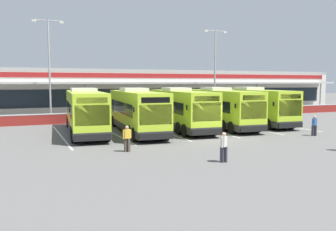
{
  "coord_description": "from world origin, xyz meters",
  "views": [
    {
      "loc": [
        -13.52,
        -22.91,
        4.26
      ],
      "look_at": [
        -2.48,
        3.0,
        1.6
      ],
      "focal_mm": 37.6,
      "sensor_mm": 36.0,
      "label": 1
    }
  ],
  "objects_px": {
    "coach_bus_left_centre": "(136,112)",
    "pedestrian_in_dark_coat": "(224,146)",
    "coach_bus_leftmost": "(85,112)",
    "coach_bus_right_centre": "(220,108)",
    "lamp_post_centre": "(215,67)",
    "pedestrian_near_bin": "(314,125)",
    "coach_bus_centre": "(180,110)",
    "pedestrian_child": "(127,138)",
    "coach_bus_rightmost": "(253,107)",
    "lamp_post_west": "(49,63)"
  },
  "relations": [
    {
      "from": "coach_bus_left_centre",
      "to": "pedestrian_in_dark_coat",
      "type": "bearing_deg",
      "value": -86.35
    },
    {
      "from": "coach_bus_leftmost",
      "to": "pedestrian_in_dark_coat",
      "type": "distance_m",
      "value": 14.62
    },
    {
      "from": "coach_bus_left_centre",
      "to": "coach_bus_right_centre",
      "type": "distance_m",
      "value": 8.59
    },
    {
      "from": "coach_bus_right_centre",
      "to": "lamp_post_centre",
      "type": "distance_m",
      "value": 13.2
    },
    {
      "from": "pedestrian_near_bin",
      "to": "lamp_post_centre",
      "type": "xyz_separation_m",
      "value": [
        1.95,
        18.86,
        5.42
      ]
    },
    {
      "from": "coach_bus_centre",
      "to": "pedestrian_near_bin",
      "type": "xyz_separation_m",
      "value": [
        8.2,
        -7.91,
        -0.91
      ]
    },
    {
      "from": "coach_bus_centre",
      "to": "pedestrian_child",
      "type": "height_order",
      "value": "coach_bus_centre"
    },
    {
      "from": "coach_bus_rightmost",
      "to": "pedestrian_child",
      "type": "xyz_separation_m",
      "value": [
        -16.1,
        -9.1,
        -0.91
      ]
    },
    {
      "from": "coach_bus_left_centre",
      "to": "pedestrian_child",
      "type": "bearing_deg",
      "value": -111.85
    },
    {
      "from": "pedestrian_child",
      "to": "coach_bus_centre",
      "type": "bearing_deg",
      "value": 48.28
    },
    {
      "from": "pedestrian_in_dark_coat",
      "to": "lamp_post_centre",
      "type": "height_order",
      "value": "lamp_post_centre"
    },
    {
      "from": "pedestrian_child",
      "to": "lamp_post_centre",
      "type": "bearing_deg",
      "value": 47.65
    },
    {
      "from": "coach_bus_left_centre",
      "to": "pedestrian_child",
      "type": "distance_m",
      "value": 8.47
    },
    {
      "from": "coach_bus_left_centre",
      "to": "pedestrian_in_dark_coat",
      "type": "xyz_separation_m",
      "value": [
        0.8,
        -12.59,
        -0.91
      ]
    },
    {
      "from": "coach_bus_rightmost",
      "to": "pedestrian_in_dark_coat",
      "type": "bearing_deg",
      "value": -131.27
    },
    {
      "from": "coach_bus_centre",
      "to": "lamp_post_centre",
      "type": "relative_size",
      "value": 1.12
    },
    {
      "from": "coach_bus_rightmost",
      "to": "lamp_post_west",
      "type": "relative_size",
      "value": 1.12
    },
    {
      "from": "coach_bus_centre",
      "to": "coach_bus_left_centre",
      "type": "bearing_deg",
      "value": -173.12
    },
    {
      "from": "pedestrian_child",
      "to": "coach_bus_right_centre",
      "type": "bearing_deg",
      "value": 35.47
    },
    {
      "from": "pedestrian_child",
      "to": "lamp_post_centre",
      "type": "relative_size",
      "value": 0.15
    },
    {
      "from": "coach_bus_left_centre",
      "to": "pedestrian_near_bin",
      "type": "xyz_separation_m",
      "value": [
        12.49,
        -7.39,
        -0.91
      ]
    },
    {
      "from": "coach_bus_right_centre",
      "to": "coach_bus_centre",
      "type": "bearing_deg",
      "value": -179.91
    },
    {
      "from": "coach_bus_centre",
      "to": "coach_bus_rightmost",
      "type": "bearing_deg",
      "value": 5.0
    },
    {
      "from": "pedestrian_near_bin",
      "to": "coach_bus_left_centre",
      "type": "bearing_deg",
      "value": 149.38
    },
    {
      "from": "lamp_post_west",
      "to": "coach_bus_right_centre",
      "type": "bearing_deg",
      "value": -37.94
    },
    {
      "from": "coach_bus_right_centre",
      "to": "pedestrian_child",
      "type": "relative_size",
      "value": 7.61
    },
    {
      "from": "pedestrian_in_dark_coat",
      "to": "pedestrian_child",
      "type": "distance_m",
      "value": 6.18
    },
    {
      "from": "coach_bus_centre",
      "to": "coach_bus_right_centre",
      "type": "bearing_deg",
      "value": 0.09
    },
    {
      "from": "coach_bus_centre",
      "to": "pedestrian_in_dark_coat",
      "type": "relative_size",
      "value": 7.61
    },
    {
      "from": "coach_bus_leftmost",
      "to": "coach_bus_left_centre",
      "type": "height_order",
      "value": "same"
    },
    {
      "from": "coach_bus_left_centre",
      "to": "lamp_post_centre",
      "type": "bearing_deg",
      "value": 38.44
    },
    {
      "from": "coach_bus_leftmost",
      "to": "pedestrian_near_bin",
      "type": "bearing_deg",
      "value": -27.23
    },
    {
      "from": "lamp_post_west",
      "to": "lamp_post_centre",
      "type": "distance_m",
      "value": 20.42
    },
    {
      "from": "coach_bus_right_centre",
      "to": "pedestrian_child",
      "type": "bearing_deg",
      "value": -144.53
    },
    {
      "from": "coach_bus_right_centre",
      "to": "pedestrian_in_dark_coat",
      "type": "height_order",
      "value": "coach_bus_right_centre"
    },
    {
      "from": "coach_bus_right_centre",
      "to": "coach_bus_rightmost",
      "type": "distance_m",
      "value": 4.46
    },
    {
      "from": "coach_bus_leftmost",
      "to": "coach_bus_right_centre",
      "type": "distance_m",
      "value": 12.71
    },
    {
      "from": "pedestrian_in_dark_coat",
      "to": "coach_bus_leftmost",
      "type": "bearing_deg",
      "value": 109.7
    },
    {
      "from": "coach_bus_centre",
      "to": "lamp_post_centre",
      "type": "xyz_separation_m",
      "value": [
        10.15,
        10.94,
        4.5
      ]
    },
    {
      "from": "coach_bus_left_centre",
      "to": "lamp_post_centre",
      "type": "xyz_separation_m",
      "value": [
        14.44,
        11.46,
        4.5
      ]
    },
    {
      "from": "coach_bus_left_centre",
      "to": "coach_bus_right_centre",
      "type": "bearing_deg",
      "value": 3.5
    },
    {
      "from": "coach_bus_rightmost",
      "to": "pedestrian_child",
      "type": "distance_m",
      "value": 18.52
    },
    {
      "from": "coach_bus_centre",
      "to": "pedestrian_child",
      "type": "bearing_deg",
      "value": -131.72
    },
    {
      "from": "pedestrian_child",
      "to": "pedestrian_near_bin",
      "type": "relative_size",
      "value": 1.0
    },
    {
      "from": "lamp_post_centre",
      "to": "lamp_post_west",
      "type": "bearing_deg",
      "value": 178.86
    },
    {
      "from": "coach_bus_left_centre",
      "to": "coach_bus_centre",
      "type": "height_order",
      "value": "same"
    },
    {
      "from": "coach_bus_left_centre",
      "to": "pedestrian_near_bin",
      "type": "relative_size",
      "value": 7.61
    },
    {
      "from": "coach_bus_leftmost",
      "to": "lamp_post_west",
      "type": "height_order",
      "value": "lamp_post_west"
    },
    {
      "from": "coach_bus_centre",
      "to": "lamp_post_west",
      "type": "height_order",
      "value": "lamp_post_west"
    },
    {
      "from": "pedestrian_in_dark_coat",
      "to": "lamp_post_centre",
      "type": "xyz_separation_m",
      "value": [
        13.64,
        24.05,
        5.42
      ]
    }
  ]
}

